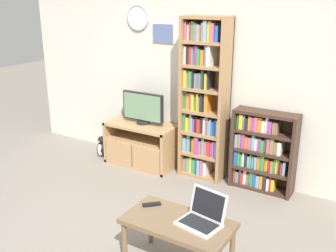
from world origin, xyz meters
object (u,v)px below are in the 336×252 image
(tv_stand, at_px, (141,144))
(laptop, at_px, (203,216))
(penguin_figurine, at_px, (102,147))
(bookshelf_short, at_px, (261,152))
(bookshelf_tall, at_px, (204,101))
(television, at_px, (143,108))
(remote_near_laptop, at_px, (152,204))
(coffee_table, at_px, (178,227))

(tv_stand, distance_m, laptop, 2.32)
(tv_stand, distance_m, penguin_figurine, 0.65)
(tv_stand, height_order, bookshelf_short, bookshelf_short)
(bookshelf_tall, bearing_deg, laptop, -63.39)
(television, height_order, bookshelf_tall, bookshelf_tall)
(remote_near_laptop, relative_size, penguin_figurine, 0.48)
(television, height_order, remote_near_laptop, television)
(bookshelf_tall, height_order, coffee_table, bookshelf_tall)
(bookshelf_tall, bearing_deg, remote_near_laptop, -78.34)
(laptop, xyz_separation_m, remote_near_laptop, (-0.50, 0.02, -0.05))
(tv_stand, distance_m, remote_near_laptop, 1.96)
(television, relative_size, bookshelf_tall, 0.31)
(bookshelf_short, bearing_deg, television, -175.97)
(coffee_table, xyz_separation_m, laptop, (0.18, 0.07, 0.12))
(tv_stand, relative_size, coffee_table, 1.08)
(television, xyz_separation_m, bookshelf_short, (1.60, 0.11, -0.32))
(tv_stand, height_order, television, television)
(bookshelf_short, bearing_deg, bookshelf_tall, -178.30)
(television, relative_size, remote_near_laptop, 4.18)
(laptop, bearing_deg, tv_stand, 147.33)
(tv_stand, xyz_separation_m, remote_near_laptop, (1.20, -1.54, 0.19))
(tv_stand, height_order, bookshelf_tall, bookshelf_tall)
(bookshelf_short, distance_m, laptop, 1.71)
(television, distance_m, bookshelf_tall, 0.87)
(laptop, height_order, penguin_figurine, laptop)
(bookshelf_tall, bearing_deg, tv_stand, -171.45)
(tv_stand, distance_m, bookshelf_short, 1.63)
(bookshelf_tall, height_order, laptop, bookshelf_tall)
(coffee_table, height_order, penguin_figurine, coffee_table)
(remote_near_laptop, bearing_deg, bookshelf_short, 122.48)
(bookshelf_tall, height_order, bookshelf_short, bookshelf_tall)
(bookshelf_tall, height_order, remote_near_laptop, bookshelf_tall)
(television, height_order, laptop, television)
(laptop, bearing_deg, penguin_figurine, 157.46)
(television, xyz_separation_m, bookshelf_tall, (0.84, 0.09, 0.19))
(coffee_table, bearing_deg, bookshelf_short, 86.98)
(bookshelf_tall, xyz_separation_m, bookshelf_short, (0.76, 0.02, -0.51))
(television, distance_m, penguin_figurine, 0.92)
(coffee_table, distance_m, laptop, 0.23)
(bookshelf_tall, xyz_separation_m, remote_near_laptop, (0.34, -1.67, -0.50))
(laptop, bearing_deg, bookshelf_short, 102.92)
(bookshelf_tall, bearing_deg, coffee_table, -69.43)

